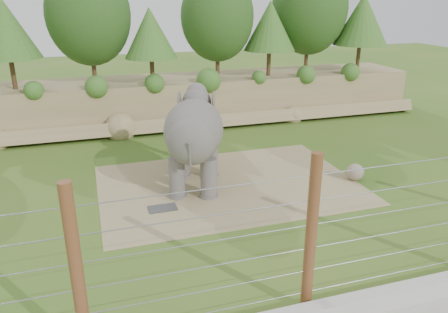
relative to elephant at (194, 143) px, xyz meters
name	(u,v)px	position (x,y,z in m)	size (l,w,h in m)	color
ground	(242,222)	(0.81, -3.22, -1.80)	(90.00, 90.00, 0.00)	#3A6A1D
back_embankment	(177,53)	(1.40, 9.46, 2.16)	(30.00, 5.52, 8.77)	#877652
dirt_patch	(228,184)	(1.31, -0.22, -1.79)	(10.00, 7.00, 0.02)	#9B8B5E
drain_grate	(162,208)	(-1.56, -1.53, -1.77)	(1.00, 0.60, 0.03)	#262628
elephant	(194,143)	(0.00, 0.00, 0.00)	(1.91, 4.46, 3.61)	#635D5A
stone_ball	(355,172)	(6.31, -1.37, -1.44)	(0.69, 0.69, 0.69)	gray
barrier_fence	(311,236)	(0.81, -7.72, 0.20)	(20.26, 0.26, 4.00)	brown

